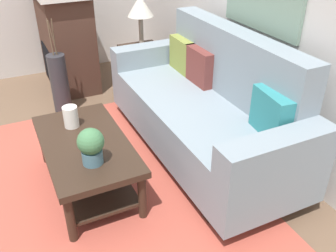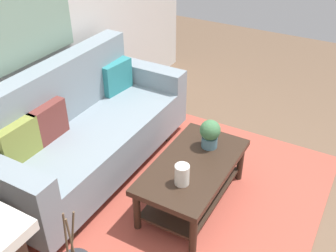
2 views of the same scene
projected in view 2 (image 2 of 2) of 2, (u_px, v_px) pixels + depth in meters
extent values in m
plane|color=brown|center=(240.00, 221.00, 3.32)|extent=(9.17, 9.17, 0.00)
cube|color=silver|center=(30.00, 24.00, 3.43)|extent=(5.17, 0.10, 2.70)
cube|color=#B24C3D|center=(187.00, 200.00, 3.52)|extent=(2.60, 2.18, 0.01)
cube|color=gray|center=(94.00, 143.00, 3.71)|extent=(1.74, 0.84, 0.40)
cube|color=gray|center=(61.00, 90.00, 3.58)|extent=(1.74, 0.20, 0.56)
cube|color=gray|center=(11.00, 198.00, 2.95)|extent=(0.20, 0.84, 0.60)
cube|color=gray|center=(148.00, 91.00, 4.37)|extent=(0.20, 0.84, 0.60)
cube|color=#332319|center=(39.00, 216.00, 3.29)|extent=(0.08, 0.74, 0.12)
cube|color=#332319|center=(140.00, 127.00, 4.42)|extent=(0.08, 0.74, 0.12)
cube|color=olive|center=(18.00, 142.00, 3.11)|extent=(0.36, 0.13, 0.32)
cube|color=brown|center=(48.00, 122.00, 3.35)|extent=(0.36, 0.12, 0.32)
cube|color=teal|center=(116.00, 77.00, 4.08)|extent=(0.37, 0.16, 0.32)
cube|color=#332319|center=(193.00, 166.00, 3.30)|extent=(1.10, 0.60, 0.05)
cube|color=#332319|center=(192.00, 191.00, 3.45)|extent=(0.98, 0.50, 0.02)
cylinder|color=#332319|center=(193.00, 235.00, 2.95)|extent=(0.06, 0.06, 0.38)
cylinder|color=#332319|center=(240.00, 163.00, 3.67)|extent=(0.06, 0.06, 0.38)
cylinder|color=#332319|center=(137.00, 211.00, 3.16)|extent=(0.06, 0.06, 0.38)
cylinder|color=#332319|center=(192.00, 147.00, 3.87)|extent=(0.06, 0.06, 0.38)
cylinder|color=white|center=(182.00, 175.00, 3.03)|extent=(0.12, 0.12, 0.17)
cylinder|color=slate|center=(209.00, 142.00, 3.46)|extent=(0.14, 0.14, 0.10)
sphere|color=#42774A|center=(210.00, 130.00, 3.39)|extent=(0.18, 0.18, 0.18)
cylinder|color=brown|center=(72.00, 237.00, 2.13)|extent=(0.05, 0.05, 0.36)
cylinder|color=brown|center=(66.00, 239.00, 2.11)|extent=(0.04, 0.01, 0.36)
cylinder|color=brown|center=(71.00, 242.00, 2.10)|extent=(0.03, 0.02, 0.36)
cube|color=gray|center=(29.00, 8.00, 3.28)|extent=(0.91, 0.03, 0.90)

